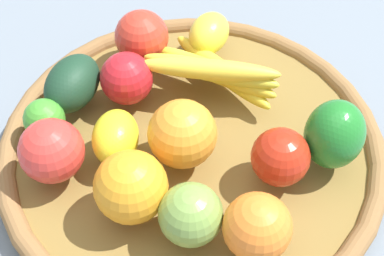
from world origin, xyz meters
TOP-DOWN VIEW (x-y plane):
  - ground_plane at (0.00, 0.00)m, footprint 2.40×2.40m
  - basket at (0.00, 0.00)m, footprint 0.47×0.47m
  - banana_bunch at (-0.07, -0.05)m, footprint 0.15×0.18m
  - lemon_0 at (0.08, -0.03)m, footprint 0.09×0.09m
  - avocado at (0.08, -0.14)m, footprint 0.11×0.10m
  - apple_1 at (0.07, 0.10)m, footprint 0.07×0.07m
  - apple_2 at (-0.05, 0.10)m, footprint 0.09×0.09m
  - apple_4 at (0.15, -0.05)m, footprint 0.07×0.07m
  - lime_0 at (0.14, -0.11)m, footprint 0.07×0.07m
  - orange_2 at (0.03, 0.15)m, footprint 0.09×0.09m
  - apple_0 at (0.03, -0.10)m, footprint 0.07×0.07m
  - orange_0 at (0.11, 0.04)m, footprint 0.08×0.08m
  - orange_1 at (0.02, 0.01)m, footprint 0.10×0.10m
  - apple_3 at (-0.03, -0.16)m, footprint 0.10×0.10m
  - bell_pepper at (-0.11, 0.11)m, footprint 0.10×0.09m
  - lemon_1 at (-0.11, -0.12)m, footprint 0.09×0.08m

SIDE VIEW (x-z plane):
  - ground_plane at x=0.00m, z-range 0.00..0.00m
  - basket at x=0.00m, z-range 0.00..0.03m
  - lime_0 at x=0.14m, z-range 0.03..0.08m
  - lemon_1 at x=-0.11m, z-range 0.03..0.09m
  - lemon_0 at x=0.08m, z-range 0.03..0.09m
  - avocado at x=0.08m, z-range 0.03..0.09m
  - banana_bunch at x=-0.07m, z-range 0.03..0.10m
  - apple_2 at x=-0.05m, z-range 0.03..0.10m
  - apple_0 at x=0.03m, z-range 0.03..0.10m
  - apple_1 at x=0.07m, z-range 0.03..0.10m
  - orange_2 at x=0.03m, z-range 0.03..0.11m
  - apple_3 at x=-0.03m, z-range 0.03..0.11m
  - apple_4 at x=0.15m, z-range 0.03..0.11m
  - orange_0 at x=0.11m, z-range 0.03..0.11m
  - orange_1 at x=0.02m, z-range 0.03..0.11m
  - bell_pepper at x=-0.11m, z-range 0.03..0.12m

